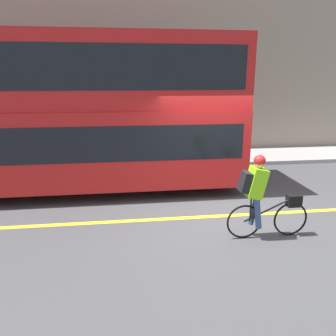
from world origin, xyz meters
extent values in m
plane|color=#424244|center=(0.00, 0.00, 0.00)|extent=(80.00, 80.00, 0.00)
cube|color=yellow|center=(0.00, -0.03, 0.00)|extent=(50.00, 0.14, 0.01)
cube|color=gray|center=(0.00, 5.04, 0.06)|extent=(60.00, 2.25, 0.13)
cube|color=gray|center=(0.00, 6.32, 4.59)|extent=(60.00, 0.30, 9.19)
cylinder|color=black|center=(-1.02, 2.21, 0.48)|extent=(0.95, 0.30, 0.95)
cube|color=#B21919|center=(-4.23, 2.21, 1.22)|extent=(10.37, 2.51, 1.87)
cube|color=black|center=(-4.23, 2.21, 1.45)|extent=(9.95, 2.53, 0.82)
cube|color=#B21919|center=(-4.23, 2.21, 3.03)|extent=(10.37, 2.41, 1.74)
cube|color=black|center=(-4.23, 2.21, 3.11)|extent=(9.95, 2.43, 0.97)
torus|color=black|center=(1.01, -1.05, 0.33)|extent=(0.66, 0.04, 0.66)
torus|color=black|center=(0.11, -1.05, 0.33)|extent=(0.66, 0.04, 0.66)
cylinder|color=black|center=(0.56, -1.05, 0.54)|extent=(0.92, 0.03, 0.45)
cylinder|color=black|center=(0.22, -1.05, 0.57)|extent=(0.03, 0.03, 0.49)
cube|color=black|center=(1.04, -1.05, 0.70)|extent=(0.26, 0.16, 0.22)
cube|color=#8CE019|center=(0.28, -1.05, 1.09)|extent=(0.37, 0.32, 0.58)
cube|color=black|center=(0.08, -1.05, 1.11)|extent=(0.21, 0.26, 0.38)
cylinder|color=#384C7A|center=(0.32, -0.96, 0.52)|extent=(0.21, 0.11, 0.59)
cylinder|color=#384C7A|center=(0.32, -1.14, 0.52)|extent=(0.19, 0.11, 0.59)
sphere|color=tan|center=(0.32, -1.05, 1.44)|extent=(0.19, 0.19, 0.19)
sphere|color=red|center=(0.32, -1.05, 1.48)|extent=(0.21, 0.21, 0.21)
cylinder|color=#515156|center=(-4.18, 4.93, 0.55)|extent=(0.47, 0.47, 0.85)
camera|label=1|loc=(-2.01, -6.38, 2.90)|focal=35.00mm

